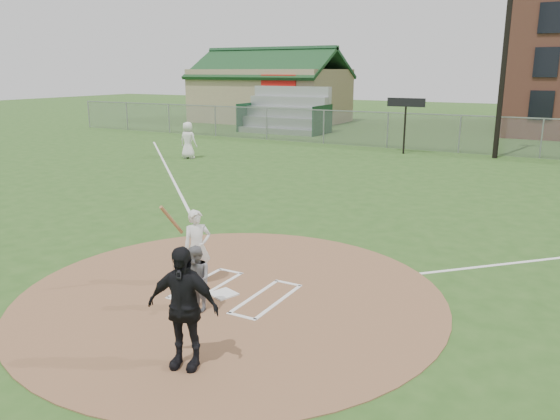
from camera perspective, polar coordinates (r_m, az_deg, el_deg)
The scene contains 14 objects.
ground at distance 11.01m, azimuth -5.09°, elevation -8.86°, with size 140.00×140.00×0.00m, color #2A4F1B.
dirt_circle at distance 11.00m, azimuth -5.09°, elevation -8.81°, with size 8.40×8.40×0.02m, color #8B6141.
home_plate at distance 10.99m, azimuth -5.93°, elevation -8.71°, with size 0.46×0.46×0.03m, color white.
foul_line_third at distance 23.16m, azimuth -11.24°, elevation 3.36°, with size 0.10×24.00×0.01m, color white.
catcher at distance 10.16m, azimuth -8.72°, elevation -7.13°, with size 0.60×0.47×1.23m, color slate.
umpire at distance 8.26m, azimuth -10.11°, elevation -9.98°, with size 1.10×0.46×1.88m, color black.
ondeck_player at distance 28.01m, azimuth -9.58°, elevation 7.20°, with size 0.89×0.58×1.83m, color white.
batters_boxes at distance 11.11m, azimuth -4.66°, elevation -8.48°, with size 2.08×1.88×0.01m.
batter_at_plate at distance 11.34m, azimuth -8.67°, elevation -3.86°, with size 0.68×1.04×1.78m.
outfield_fence at distance 31.06m, azimuth 18.27°, elevation 7.56°, with size 56.08×0.08×2.03m.
bleachers at distance 39.39m, azimuth 0.43°, elevation 10.42°, with size 6.08×3.20×3.20m.
clubhouse at distance 47.70m, azimuth -0.99°, elevation 12.08°, with size 12.20×8.71×6.23m.
light_pole at distance 29.67m, azimuth 22.73°, elevation 17.75°, with size 1.20×0.30×12.22m.
scoreboard_sign at distance 29.77m, azimuth 13.01°, elevation 10.30°, with size 2.00×0.10×2.93m.
Camera 1 is at (5.71, -8.35, 4.34)m, focal length 35.00 mm.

